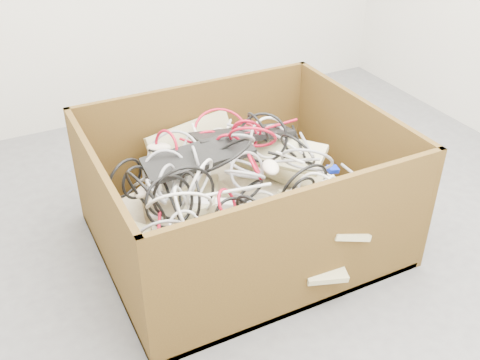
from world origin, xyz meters
name	(u,v)px	position (x,y,z in m)	size (l,w,h in m)	color
ground	(290,235)	(0.00, 0.00, 0.00)	(3.00, 3.00, 0.00)	#4D4E50
cardboard_box	(239,214)	(-0.22, 0.07, 0.14)	(1.17, 0.98, 0.57)	#3F2A0F
keyboard_pile	(238,184)	(-0.21, 0.09, 0.28)	(1.05, 1.03, 0.35)	#BDB785
mice_scatter	(248,180)	(-0.22, -0.01, 0.36)	(0.78, 0.75, 0.23)	beige
power_strip_left	(191,171)	(-0.39, 0.15, 0.36)	(0.27, 0.05, 0.04)	white
power_strip_right	(223,206)	(-0.36, -0.08, 0.32)	(0.27, 0.05, 0.04)	white
vga_plug	(333,169)	(0.15, -0.06, 0.34)	(0.04, 0.04, 0.02)	#0C24BC
cable_tangle	(218,173)	(-0.33, 0.04, 0.40)	(0.98, 0.79, 0.42)	black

